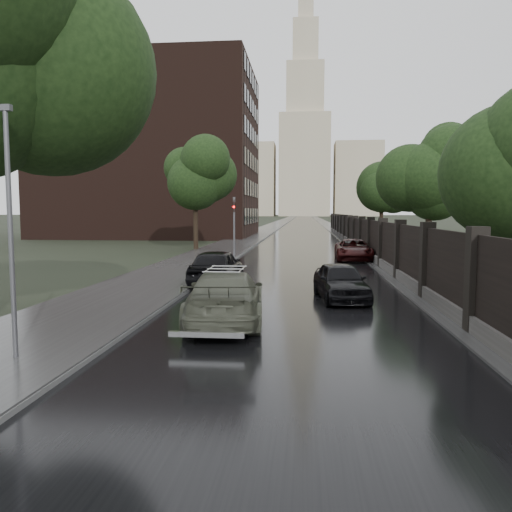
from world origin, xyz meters
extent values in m
plane|color=black|center=(0.00, 0.00, 0.00)|extent=(800.00, 800.00, 0.00)
cube|color=black|center=(0.00, 190.00, 0.01)|extent=(8.00, 420.00, 0.02)
cube|color=#2D2D2D|center=(-6.00, 190.00, 0.08)|extent=(4.00, 420.00, 0.16)
cube|color=#2D2D2D|center=(5.50, 190.00, 0.04)|extent=(3.00, 420.00, 0.08)
cube|color=#383533|center=(4.60, 32.00, 0.25)|extent=(0.40, 75.00, 0.50)
cube|color=black|center=(4.60, 32.00, 1.50)|extent=(0.15, 75.00, 2.00)
cube|color=black|center=(4.60, 70.00, 1.35)|extent=(0.45, 0.45, 2.70)
cylinder|color=black|center=(-8.00, 30.00, 2.93)|extent=(0.36, 0.36, 5.85)
sphere|color=black|center=(-8.00, 30.00, 5.27)|extent=(4.25, 4.25, 4.25)
cylinder|color=black|center=(7.50, 22.00, 2.76)|extent=(0.36, 0.36, 5.53)
sphere|color=black|center=(7.50, 22.00, 4.97)|extent=(4.08, 4.08, 4.08)
cylinder|color=black|center=(7.50, 40.00, 2.76)|extent=(0.36, 0.36, 5.53)
sphere|color=black|center=(7.50, 40.00, 4.97)|extent=(4.08, 4.08, 4.08)
cylinder|color=#59595E|center=(-5.40, 1.50, 2.50)|extent=(0.10, 0.10, 5.00)
cube|color=#59595E|center=(-5.40, 1.50, 5.05)|extent=(0.25, 0.12, 0.12)
cylinder|color=#59595E|center=(-4.30, 25.00, 1.50)|extent=(0.12, 0.12, 3.00)
imported|color=#59595E|center=(-4.30, 25.00, 3.50)|extent=(0.16, 0.20, 1.00)
sphere|color=#FF0C0C|center=(-4.30, 24.85, 3.35)|extent=(0.14, 0.14, 0.14)
cube|color=black|center=(-18.00, 52.00, 10.00)|extent=(24.00, 18.00, 20.00)
cube|color=tan|center=(-32.00, 300.00, 22.00)|extent=(28.00, 22.00, 44.00)
cube|color=tan|center=(32.00, 300.00, 22.00)|extent=(28.00, 22.00, 44.00)
cube|color=tan|center=(0.00, 300.00, 30.00)|extent=(30.00, 30.00, 60.00)
cube|color=tan|center=(0.00, 300.00, 70.00)|extent=(22.00, 22.00, 40.00)
cube|color=tan|center=(0.00, 300.00, 100.00)|extent=(15.00, 15.00, 30.00)
cube|color=tan|center=(0.00, 300.00, 122.00)|extent=(9.00, 9.00, 18.00)
imported|color=#4B4E3F|center=(-1.80, 5.63, 0.72)|extent=(2.46, 5.15, 1.45)
imported|color=black|center=(-3.27, 12.53, 0.76)|extent=(1.89, 4.52, 1.53)
imported|color=black|center=(1.60, 9.50, 0.65)|extent=(2.03, 4.01, 1.31)
imported|color=black|center=(3.40, 23.70, 0.66)|extent=(2.29, 4.81, 1.33)
camera|label=1|loc=(0.34, -7.76, 3.07)|focal=35.00mm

